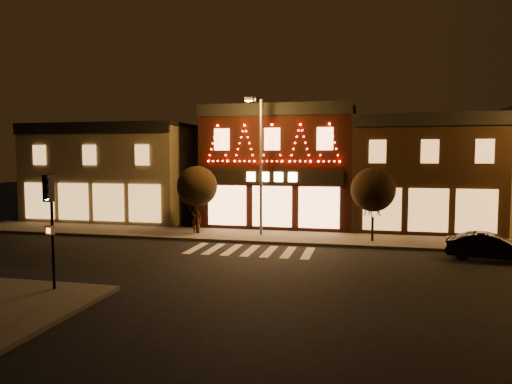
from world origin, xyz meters
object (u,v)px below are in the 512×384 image
(traffic_signal_near, at_px, (50,209))
(pedestrian, at_px, (196,218))
(dark_sedan, at_px, (490,247))
(streetlamp_mid, at_px, (259,156))

(traffic_signal_near, distance_m, pedestrian, 13.18)
(dark_sedan, height_order, pedestrian, pedestrian)
(dark_sedan, bearing_deg, traffic_signal_near, 130.95)
(streetlamp_mid, relative_size, pedestrian, 4.52)
(pedestrian, bearing_deg, traffic_signal_near, 91.98)
(pedestrian, bearing_deg, dark_sedan, 172.21)
(streetlamp_mid, xyz_separation_m, dark_sedan, (11.99, -3.72, -4.30))
(dark_sedan, xyz_separation_m, pedestrian, (-15.99, 3.62, 0.41))
(traffic_signal_near, distance_m, dark_sedan, 19.28)
(pedestrian, bearing_deg, streetlamp_mid, -173.67)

